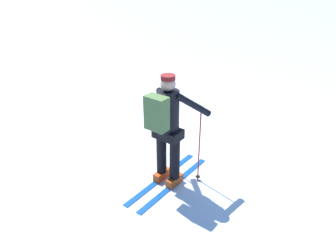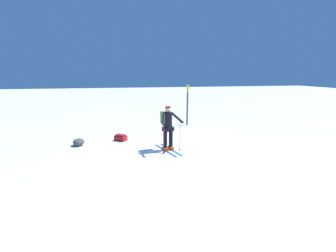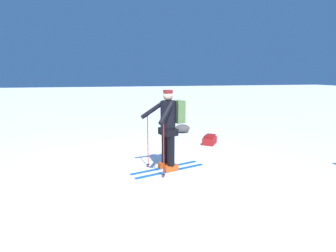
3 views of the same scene
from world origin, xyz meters
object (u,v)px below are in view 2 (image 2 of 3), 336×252
at_px(skier, 168,125).
at_px(trail_marker, 187,102).
at_px(dropped_backpack, 121,138).
at_px(rock_boulder, 79,142).

height_order(skier, trail_marker, trail_marker).
bearing_deg(skier, dropped_backpack, -132.89).
relative_size(dropped_backpack, rock_boulder, 1.13).
xyz_separation_m(skier, dropped_backpack, (-1.62, -1.75, -0.84)).
distance_m(skier, dropped_backpack, 2.53).
height_order(skier, rock_boulder, skier).
bearing_deg(skier, rock_boulder, -110.60).
height_order(skier, dropped_backpack, skier).
height_order(dropped_backpack, rock_boulder, rock_boulder).
relative_size(skier, trail_marker, 0.74).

